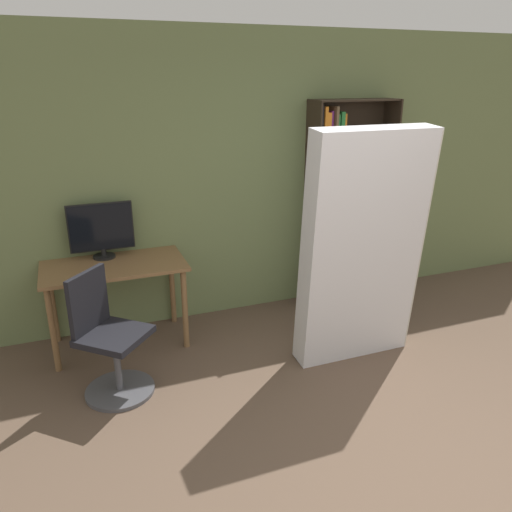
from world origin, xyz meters
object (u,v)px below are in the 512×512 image
office_chair (109,345)px  mattress_near (363,250)px  monitor (101,229)px  bookshelf (338,203)px

office_chair → mattress_near: mattress_near is taller
monitor → office_chair: 1.11m
monitor → bookshelf: 2.33m
monitor → bookshelf: (2.33, -0.00, 0.03)m
mattress_near → office_chair: bearing=173.5°
monitor → bookshelf: bearing=-0.0°
monitor → mattress_near: size_ratio=0.28×
mattress_near → bookshelf: bearing=69.9°
monitor → mattress_near: bearing=-30.8°
bookshelf → office_chair: bearing=-159.3°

